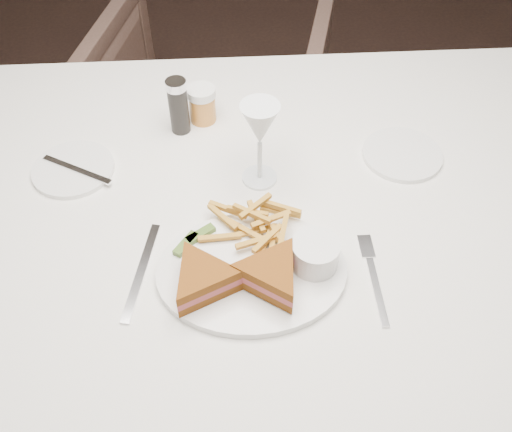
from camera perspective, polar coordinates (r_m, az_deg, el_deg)
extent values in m
plane|color=black|center=(1.68, 3.62, -17.84)|extent=(5.00, 5.00, 0.00)
cube|color=white|center=(1.35, -0.36, -10.43)|extent=(1.64, 1.19, 0.75)
imported|color=#4D372F|center=(1.91, -4.61, 10.35)|extent=(0.88, 0.86, 0.72)
ellipsoid|color=white|center=(0.96, -0.44, -5.53)|extent=(0.34, 0.28, 0.01)
cube|color=silver|center=(0.98, -11.39, -5.43)|extent=(0.07, 0.20, 0.00)
cylinder|color=white|center=(1.18, -17.80, 4.50)|extent=(0.16, 0.16, 0.01)
cylinder|color=white|center=(1.19, 14.41, 5.99)|extent=(0.16, 0.16, 0.01)
cylinder|color=black|center=(1.19, -7.76, 10.81)|extent=(0.04, 0.04, 0.12)
cylinder|color=#C67A2F|center=(1.23, -5.40, 11.05)|extent=(0.06, 0.06, 0.08)
cube|color=#415F21|center=(1.00, -5.58, -1.83)|extent=(0.06, 0.04, 0.01)
cube|color=#415F21|center=(0.98, -7.03, -2.79)|extent=(0.05, 0.05, 0.01)
cylinder|color=white|center=(0.94, 5.92, -3.79)|extent=(0.08, 0.08, 0.05)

